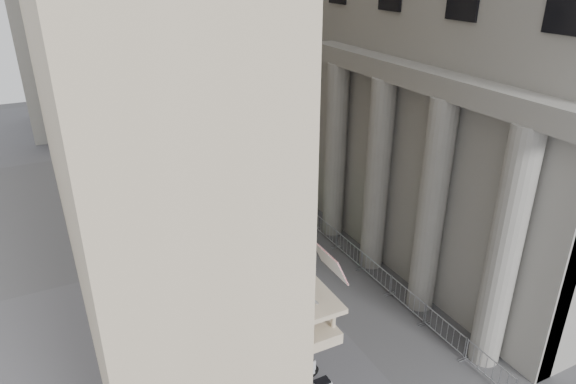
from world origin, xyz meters
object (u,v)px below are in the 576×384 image
at_px(street_lamp, 162,131).
at_px(pedestrian_b, 219,141).
at_px(security_tent, 202,201).
at_px(info_kiosk, 202,236).
at_px(pedestrian_a, 215,163).

distance_m(street_lamp, pedestrian_b, 12.64).
bearing_deg(pedestrian_b, security_tent, 97.72).
height_order(security_tent, info_kiosk, security_tent).
bearing_deg(street_lamp, pedestrian_a, 48.50).
xyz_separation_m(street_lamp, pedestrian_b, (6.81, 9.60, -4.60)).
xyz_separation_m(street_lamp, pedestrian_a, (4.79, 4.81, -4.63)).
relative_size(street_lamp, pedestrian_a, 5.21).
height_order(security_tent, pedestrian_b, security_tent).
bearing_deg(street_lamp, pedestrian_b, 58.02).
height_order(pedestrian_a, pedestrian_b, pedestrian_b).
height_order(info_kiosk, pedestrian_b, info_kiosk).
xyz_separation_m(security_tent, pedestrian_a, (4.03, 9.70, -1.85)).
height_order(street_lamp, pedestrian_b, street_lamp).
relative_size(street_lamp, info_kiosk, 4.70).
bearing_deg(street_lamp, security_tent, -77.87).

